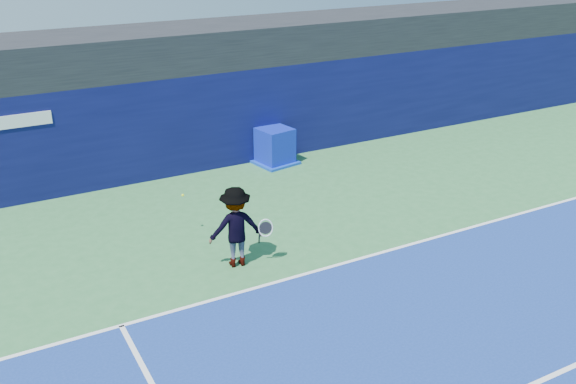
{
  "coord_description": "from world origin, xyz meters",
  "views": [
    {
      "loc": [
        -7.14,
        -7.62,
        7.17
      ],
      "look_at": [
        -0.14,
        5.2,
        1.0
      ],
      "focal_mm": 40.0,
      "sensor_mm": 36.0,
      "label": 1
    }
  ],
  "objects": [
    {
      "name": "equipment_cart",
      "position": [
        1.77,
        9.58,
        0.53
      ],
      "size": [
        1.41,
        1.41,
        1.16
      ],
      "color": "#0B1BA5",
      "rests_on": "ground"
    },
    {
      "name": "ground",
      "position": [
        0.0,
        0.0,
        0.0
      ],
      "size": [
        80.0,
        80.0,
        0.0
      ],
      "primitive_type": "plane",
      "color": "#32703C",
      "rests_on": "ground"
    },
    {
      "name": "tennis_player",
      "position": [
        -2.04,
        4.15,
        0.94
      ],
      "size": [
        1.42,
        0.9,
        1.87
      ],
      "color": "white",
      "rests_on": "ground"
    },
    {
      "name": "back_wall_assembly",
      "position": [
        -0.0,
        10.5,
        1.5
      ],
      "size": [
        36.0,
        1.03,
        3.0
      ],
      "color": "#0B0D3E",
      "rests_on": "ground"
    },
    {
      "name": "tennis_ball",
      "position": [
        -2.54,
        6.14,
        1.05
      ],
      "size": [
        0.07,
        0.07,
        0.07
      ],
      "color": "yellow",
      "rests_on": "ground"
    },
    {
      "name": "baseline",
      "position": [
        0.0,
        3.0,
        0.01
      ],
      "size": [
        24.0,
        0.1,
        0.01
      ],
      "primitive_type": "cube",
      "color": "white",
      "rests_on": "ground"
    },
    {
      "name": "stadium_band",
      "position": [
        0.0,
        11.5,
        3.6
      ],
      "size": [
        36.0,
        3.0,
        1.2
      ],
      "primitive_type": "cube",
      "color": "black",
      "rests_on": "back_wall_assembly"
    }
  ]
}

